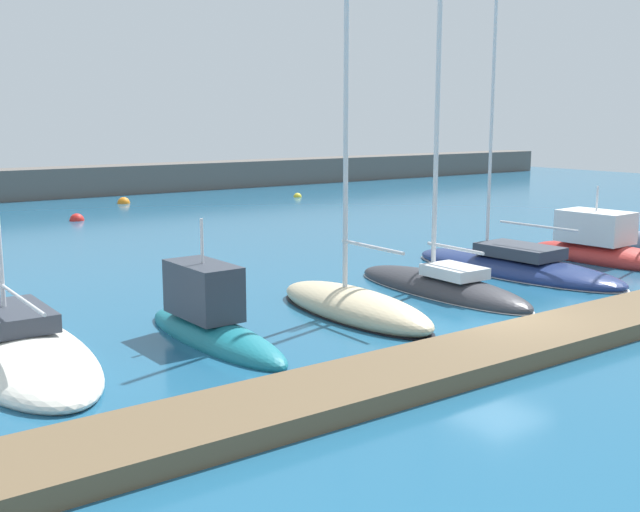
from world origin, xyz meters
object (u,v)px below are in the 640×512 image
Objects in this scene: sailboat_charcoal_fifth at (441,285)px; mooring_buoy_orange at (124,203)px; sailboat_navy_sixth at (514,266)px; mooring_buoy_red at (77,221)px; mooring_buoy_yellow at (298,197)px; motorboat_teal_third at (210,322)px; sailboat_sand_fourth at (353,305)px; sailboat_ivory_second at (13,348)px; motorboat_red_seventh at (603,248)px.

mooring_buoy_orange is (2.03, 32.47, -0.24)m from sailboat_charcoal_fifth.
sailboat_navy_sixth reaches higher than mooring_buoy_orange.
mooring_buoy_red is 1.34× the size of mooring_buoy_yellow.
sailboat_sand_fourth is at bearing -93.50° from motorboat_teal_third.
sailboat_navy_sixth is (18.18, -0.26, 0.01)m from sailboat_ivory_second.
motorboat_teal_third is 34.66m from mooring_buoy_orange.
sailboat_ivory_second is 1.19× the size of sailboat_charcoal_fifth.
mooring_buoy_yellow is at bearing -12.72° from motorboat_red_seventh.
sailboat_ivory_second is 9.43m from sailboat_sand_fourth.
sailboat_ivory_second reaches higher than motorboat_red_seventh.
motorboat_teal_third is at bearing 92.30° from sailboat_navy_sixth.
mooring_buoy_orange reaches higher than mooring_buoy_red.
mooring_buoy_yellow is 12.59m from mooring_buoy_orange.
sailboat_charcoal_fifth is at bearing -93.58° from mooring_buoy_orange.
mooring_buoy_orange is (5.67, 7.08, 0.00)m from mooring_buoy_red.
sailboat_ivory_second is 13.57m from sailboat_charcoal_fifth.
sailboat_sand_fourth is at bearing 99.53° from sailboat_charcoal_fifth.
sailboat_charcoal_fifth is 15.73× the size of mooring_buoy_orange.
sailboat_sand_fourth is 18.32× the size of mooring_buoy_yellow.
mooring_buoy_yellow is at bearing -43.95° from sailboat_ivory_second.
sailboat_ivory_second is 26.31m from mooring_buoy_red.
mooring_buoy_orange is (15.56, 31.46, -0.24)m from sailboat_ivory_second.
motorboat_red_seventh is at bearing -85.59° from sailboat_sand_fourth.
mooring_buoy_yellow is (23.02, 29.40, -0.47)m from motorboat_teal_third.
sailboat_sand_fourth is 33.69m from mooring_buoy_orange.
motorboat_teal_third is 0.47× the size of sailboat_charcoal_fifth.
motorboat_teal_third is at bearing -101.52° from mooring_buoy_red.
motorboat_red_seventh is at bearing -99.35° from mooring_buoy_yellow.
sailboat_ivory_second is 35.10m from mooring_buoy_orange.
mooring_buoy_yellow is (4.75, 28.83, -0.55)m from motorboat_red_seventh.
sailboat_navy_sixth is at bearing -71.41° from mooring_buoy_red.
mooring_buoy_red is 18.12m from mooring_buoy_yellow.
sailboat_ivory_second reaches higher than mooring_buoy_orange.
motorboat_teal_third reaches higher than mooring_buoy_yellow.
mooring_buoy_red is at bearing 23.90° from motorboat_red_seventh.
motorboat_red_seventh reaches higher than mooring_buoy_yellow.
sailboat_sand_fourth is 13.65m from motorboat_red_seventh.
sailboat_sand_fourth is (4.65, -0.21, -0.19)m from motorboat_teal_third.
sailboat_sand_fourth is 0.83× the size of sailboat_charcoal_fifth.
sailboat_charcoal_fifth is 9.38m from motorboat_red_seventh.
mooring_buoy_yellow is (18.37, 29.60, -0.28)m from sailboat_sand_fourth.
motorboat_teal_third is at bearing -128.07° from mooring_buoy_yellow.
motorboat_red_seventh is 11.60× the size of mooring_buoy_yellow.
mooring_buoy_orange is at bearing 9.44° from motorboat_red_seventh.
motorboat_teal_third is 26.34m from mooring_buoy_red.
sailboat_sand_fourth is 13.68× the size of mooring_buoy_red.
motorboat_red_seventh is 8.66× the size of mooring_buoy_red.
sailboat_sand_fourth is 1.58× the size of motorboat_red_seventh.
mooring_buoy_orange reaches higher than mooring_buoy_yellow.
motorboat_red_seventh is at bearing -87.93° from sailboat_charcoal_fifth.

